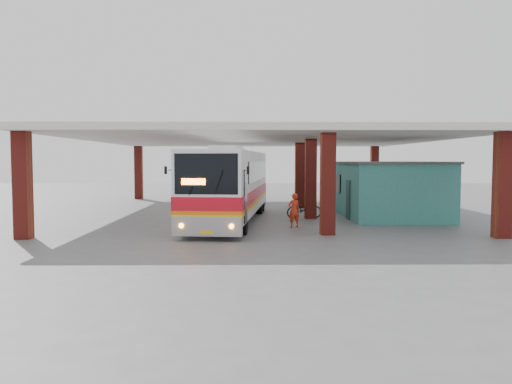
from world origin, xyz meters
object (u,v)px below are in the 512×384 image
object	(u,v)px
red_chair	(329,207)
motorcycle	(304,209)
coach_bus	(230,185)
pedestrian	(294,210)

from	to	relation	value
red_chair	motorcycle	bearing A→B (deg)	-110.24
coach_bus	red_chair	bearing A→B (deg)	41.65
motorcycle	pedestrian	size ratio (longest dim) A/B	1.22
red_chair	pedestrian	bearing A→B (deg)	-99.82
coach_bus	red_chair	size ratio (longest dim) A/B	18.12
motorcycle	red_chair	size ratio (longest dim) A/B	2.68
pedestrian	red_chair	world-z (taller)	pedestrian
pedestrian	red_chair	xyz separation A→B (m)	(2.71, 6.46, -0.47)
motorcycle	pedestrian	distance (m)	3.77
coach_bus	pedestrian	world-z (taller)	coach_bus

